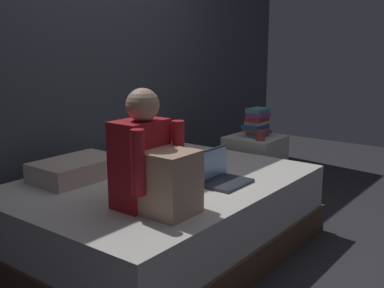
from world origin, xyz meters
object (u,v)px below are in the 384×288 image
Objects in this scene: person_sitting at (152,164)px; book_stack at (257,123)px; nightstand at (254,168)px; laptop at (221,175)px; bed at (161,215)px; pillow at (76,169)px; mug at (260,135)px.

book_stack is at bearing 11.30° from person_sitting.
nightstand is 0.41m from book_stack.
bed is at bearing 113.74° from laptop.
bed is at bearing -179.45° from book_stack.
nightstand is at bearing 73.89° from book_stack.
book_stack is (1.63, -0.44, 0.13)m from pillow.
nightstand is 1.82× the size of laptop.
nightstand is 1.23m from laptop.
bed is 3.05× the size of person_sitting.
laptop is 3.56× the size of mug.
pillow is (-0.33, 0.45, 0.32)m from bed.
laptop is at bearing -3.40° from person_sitting.
pillow is at bearing 126.28° from bed.
laptop is at bearing -59.00° from pillow.
person_sitting is at bearing -168.24° from nightstand.
mug is (1.62, 0.24, -0.13)m from person_sitting.
person_sitting reaches higher than book_stack.
mug is at bearing -140.21° from book_stack.
laptop reaches higher than mug.
laptop reaches higher than bed.
nightstand is 1.85m from person_sitting.
nightstand is 0.38m from mug.
nightstand is 6.47× the size of mug.
person_sitting is at bearing -171.43° from mug.
pillow is (-1.63, 0.42, 0.28)m from nightstand.
nightstand is 1.71m from pillow.
pillow is (-0.49, 0.82, 0.01)m from laptop.
person_sitting is at bearing -98.51° from pillow.
book_stack reaches higher than mug.
bed is 6.25× the size of laptop.
bed is 0.64m from pillow.
mug reaches higher than bed.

